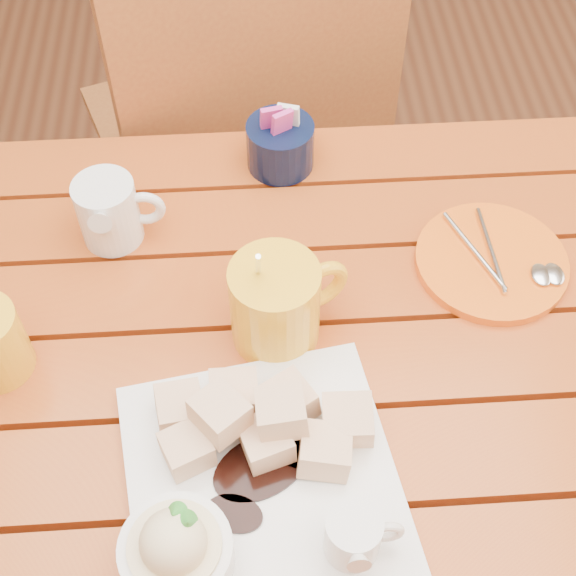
{
  "coord_description": "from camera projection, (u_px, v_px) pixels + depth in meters",
  "views": [
    {
      "loc": [
        -0.03,
        -0.48,
        1.53
      ],
      "look_at": [
        0.0,
        0.06,
        0.82
      ],
      "focal_mm": 50.0,
      "sensor_mm": 36.0,
      "label": 1
    }
  ],
  "objects": [
    {
      "name": "sugar_caddy",
      "position": [
        280.0,
        144.0,
        1.08
      ],
      "size": [
        0.09,
        0.09,
        0.1
      ],
      "color": "black",
      "rests_on": "table"
    },
    {
      "name": "ground",
      "position": [
        288.0,
        576.0,
        1.51
      ],
      "size": [
        5.0,
        5.0,
        0.0
      ],
      "primitive_type": "plane",
      "color": "#562A18",
      "rests_on": "ground"
    },
    {
      "name": "chair_far",
      "position": [
        243.0,
        137.0,
        1.44
      ],
      "size": [
        0.58,
        0.58,
        0.97
      ],
      "rotation": [
        0.0,
        0.0,
        3.48
      ],
      "color": "brown",
      "rests_on": "ground"
    },
    {
      "name": "cream_pitcher",
      "position": [
        110.0,
        211.0,
        0.99
      ],
      "size": [
        0.11,
        0.09,
        0.09
      ],
      "rotation": [
        0.0,
        0.0,
        0.01
      ],
      "color": "white",
      "rests_on": "table"
    },
    {
      "name": "coffee_mug_right",
      "position": [
        278.0,
        302.0,
        0.89
      ],
      "size": [
        0.14,
        0.1,
        0.17
      ],
      "rotation": [
        0.0,
        0.0,
        0.43
      ],
      "color": "yellow",
      "rests_on": "table"
    },
    {
      "name": "orange_saucer",
      "position": [
        493.0,
        262.0,
        0.99
      ],
      "size": [
        0.19,
        0.19,
        0.02
      ],
      "rotation": [
        0.0,
        0.0,
        0.18
      ],
      "color": "orange",
      "rests_on": "table"
    },
    {
      "name": "dessert_plate",
      "position": [
        243.0,
        487.0,
        0.79
      ],
      "size": [
        0.31,
        0.31,
        0.11
      ],
      "rotation": [
        0.0,
        0.0,
        0.16
      ],
      "color": "white",
      "rests_on": "table"
    },
    {
      "name": "table",
      "position": [
        288.0,
        412.0,
        0.99
      ],
      "size": [
        1.2,
        0.79,
        0.75
      ],
      "color": "#9C2C14",
      "rests_on": "ground"
    }
  ]
}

